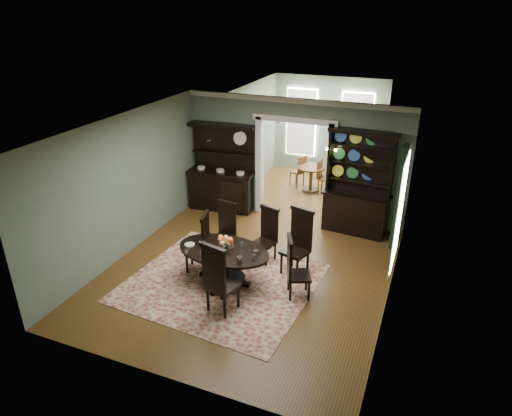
# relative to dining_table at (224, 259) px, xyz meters

# --- Properties ---
(room) EXTENTS (5.51, 6.01, 3.01)m
(room) POSITION_rel_dining_table_xyz_m (0.29, 0.45, 1.07)
(room) COLOR brown
(room) RESTS_ON ground
(parlor) EXTENTS (3.51, 3.50, 3.01)m
(parlor) POSITION_rel_dining_table_xyz_m (0.29, 5.94, 1.01)
(parlor) COLOR brown
(parlor) RESTS_ON ground
(doorway_trim) EXTENTS (2.08, 0.25, 2.57)m
(doorway_trim) POSITION_rel_dining_table_xyz_m (0.29, 3.41, 1.11)
(doorway_trim) COLOR silver
(doorway_trim) RESTS_ON floor
(right_window) EXTENTS (0.15, 1.47, 2.12)m
(right_window) POSITION_rel_dining_table_xyz_m (2.98, 1.34, 1.09)
(right_window) COLOR white
(right_window) RESTS_ON wall_right
(wall_sconce) EXTENTS (0.27, 0.21, 0.21)m
(wall_sconce) POSITION_rel_dining_table_xyz_m (1.24, 3.26, 1.38)
(wall_sconce) COLOR #C47834
(wall_sconce) RESTS_ON back_wall_right
(rug) EXTENTS (3.67, 3.36, 0.01)m
(rug) POSITION_rel_dining_table_xyz_m (-0.04, -0.07, -0.50)
(rug) COLOR maroon
(rug) RESTS_ON floor
(dining_table) EXTENTS (1.91, 1.81, 0.73)m
(dining_table) POSITION_rel_dining_table_xyz_m (0.00, 0.00, 0.00)
(dining_table) COLOR black
(dining_table) RESTS_ON rug
(centerpiece) EXTENTS (1.53, 0.99, 0.25)m
(centerpiece) POSITION_rel_dining_table_xyz_m (0.04, 0.07, 0.29)
(centerpiece) COLOR silver
(centerpiece) RESTS_ON dining_table
(chair_far_left) EXTENTS (0.53, 0.51, 1.24)m
(chair_far_left) POSITION_rel_dining_table_xyz_m (-0.42, 0.94, 0.15)
(chair_far_left) COLOR black
(chair_far_left) RESTS_ON rug
(chair_far_mid) EXTENTS (0.53, 0.51, 1.19)m
(chair_far_mid) POSITION_rel_dining_table_xyz_m (0.46, 1.14, 0.12)
(chair_far_mid) COLOR black
(chair_far_mid) RESTS_ON rug
(chair_far_right) EXTENTS (0.62, 0.60, 1.37)m
(chair_far_right) POSITION_rel_dining_table_xyz_m (1.21, 0.92, 0.21)
(chair_far_right) COLOR black
(chair_far_right) RESTS_ON rug
(chair_end_left) EXTENTS (0.54, 0.56, 1.26)m
(chair_end_left) POSITION_rel_dining_table_xyz_m (-0.60, 0.23, 0.16)
(chair_end_left) COLOR black
(chair_end_left) RESTS_ON rug
(chair_end_right) EXTENTS (0.57, 0.59, 1.22)m
(chair_end_right) POSITION_rel_dining_table_xyz_m (1.38, 0.06, 0.14)
(chair_end_right) COLOR black
(chair_end_right) RESTS_ON rug
(chair_near) EXTENTS (0.61, 0.59, 1.38)m
(chair_near) POSITION_rel_dining_table_xyz_m (0.33, -0.91, 0.22)
(chair_near) COLOR black
(chair_near) RESTS_ON rug
(sideboard) EXTENTS (1.76, 0.76, 2.26)m
(sideboard) POSITION_rel_dining_table_xyz_m (-1.55, 3.15, 0.28)
(sideboard) COLOR black
(sideboard) RESTS_ON floor
(welsh_dresser) EXTENTS (1.61, 0.73, 2.44)m
(welsh_dresser) POSITION_rel_dining_table_xyz_m (1.94, 3.14, 0.38)
(welsh_dresser) COLOR black
(welsh_dresser) RESTS_ON floor
(parlor_table) EXTENTS (0.80, 0.80, 0.74)m
(parlor_table) POSITION_rel_dining_table_xyz_m (0.28, 5.16, -0.02)
(parlor_table) COLOR #4F3016
(parlor_table) RESTS_ON parlor_floor
(parlor_chair_left) EXTENTS (0.46, 0.45, 0.95)m
(parlor_chair_left) POSITION_rel_dining_table_xyz_m (-0.14, 5.35, 0.00)
(parlor_chair_left) COLOR #4F3016
(parlor_chair_left) RESTS_ON parlor_floor
(parlor_chair_right) EXTENTS (0.44, 0.42, 1.00)m
(parlor_chair_right) POSITION_rel_dining_table_xyz_m (0.65, 5.09, 0.03)
(parlor_chair_right) COLOR #4F3016
(parlor_chair_right) RESTS_ON parlor_floor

